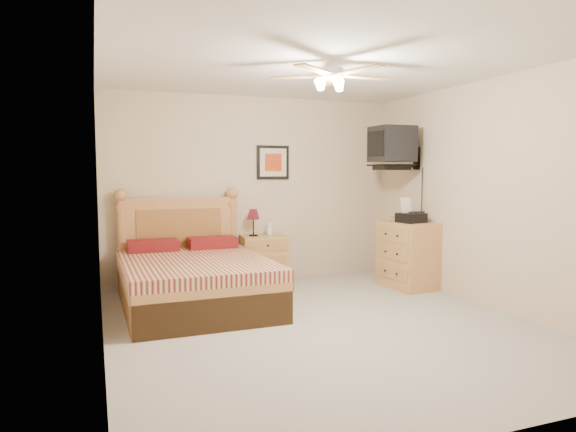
# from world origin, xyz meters

# --- Properties ---
(floor) EXTENTS (4.50, 4.50, 0.00)m
(floor) POSITION_xyz_m (0.00, 0.00, 0.00)
(floor) COLOR #9B958C
(floor) RESTS_ON ground
(ceiling) EXTENTS (4.00, 4.50, 0.04)m
(ceiling) POSITION_xyz_m (0.00, 0.00, 2.50)
(ceiling) COLOR white
(ceiling) RESTS_ON ground
(wall_back) EXTENTS (4.00, 0.04, 2.50)m
(wall_back) POSITION_xyz_m (0.00, 2.25, 1.25)
(wall_back) COLOR #C7B093
(wall_back) RESTS_ON ground
(wall_front) EXTENTS (4.00, 0.04, 2.50)m
(wall_front) POSITION_xyz_m (0.00, -2.25, 1.25)
(wall_front) COLOR #C7B093
(wall_front) RESTS_ON ground
(wall_left) EXTENTS (0.04, 4.50, 2.50)m
(wall_left) POSITION_xyz_m (-2.00, 0.00, 1.25)
(wall_left) COLOR #C7B093
(wall_left) RESTS_ON ground
(wall_right) EXTENTS (0.04, 4.50, 2.50)m
(wall_right) POSITION_xyz_m (2.00, 0.00, 1.25)
(wall_right) COLOR #C7B093
(wall_right) RESTS_ON ground
(bed) EXTENTS (1.55, 2.02, 1.29)m
(bed) POSITION_xyz_m (-1.02, 1.12, 0.65)
(bed) COLOR #B47947
(bed) RESTS_ON ground
(nightstand) EXTENTS (0.63, 0.49, 0.64)m
(nightstand) POSITION_xyz_m (0.06, 2.00, 0.32)
(nightstand) COLOR #9F7B40
(nightstand) RESTS_ON ground
(table_lamp) EXTENTS (0.23, 0.23, 0.36)m
(table_lamp) POSITION_xyz_m (-0.07, 2.03, 0.82)
(table_lamp) COLOR #58121F
(table_lamp) RESTS_ON nightstand
(lotion_bottle) EXTENTS (0.08, 0.08, 0.21)m
(lotion_bottle) POSITION_xyz_m (0.15, 2.04, 0.75)
(lotion_bottle) COLOR silver
(lotion_bottle) RESTS_ON nightstand
(framed_picture) EXTENTS (0.46, 0.04, 0.46)m
(framed_picture) POSITION_xyz_m (0.27, 2.23, 1.62)
(framed_picture) COLOR black
(framed_picture) RESTS_ON wall_back
(dresser) EXTENTS (0.56, 0.76, 0.85)m
(dresser) POSITION_xyz_m (1.73, 1.12, 0.42)
(dresser) COLOR #B47944
(dresser) RESTS_ON ground
(fax_machine) EXTENTS (0.35, 0.37, 0.32)m
(fax_machine) POSITION_xyz_m (1.72, 1.06, 1.01)
(fax_machine) COLOR black
(fax_machine) RESTS_ON dresser
(magazine_lower) EXTENTS (0.23, 0.27, 0.02)m
(magazine_lower) POSITION_xyz_m (1.67, 1.37, 0.86)
(magazine_lower) COLOR beige
(magazine_lower) RESTS_ON dresser
(magazine_upper) EXTENTS (0.22, 0.30, 0.02)m
(magazine_upper) POSITION_xyz_m (1.70, 1.38, 0.88)
(magazine_upper) COLOR gray
(magazine_upper) RESTS_ON magazine_lower
(wall_tv) EXTENTS (0.56, 0.46, 0.58)m
(wall_tv) POSITION_xyz_m (1.75, 1.34, 1.81)
(wall_tv) COLOR black
(wall_tv) RESTS_ON wall_right
(ceiling_fan) EXTENTS (1.14, 1.14, 0.28)m
(ceiling_fan) POSITION_xyz_m (0.00, -0.20, 2.36)
(ceiling_fan) COLOR white
(ceiling_fan) RESTS_ON ceiling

